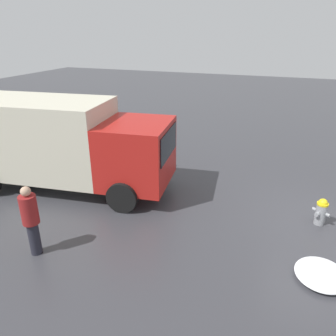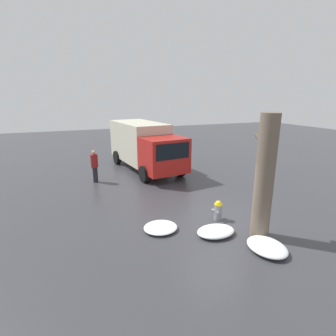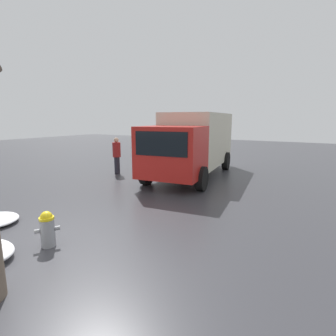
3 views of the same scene
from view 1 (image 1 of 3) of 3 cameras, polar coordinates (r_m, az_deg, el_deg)
ground_plane at (r=9.86m, az=24.75°, el=-8.78°), size 60.00×60.00×0.00m
fire_hydrant at (r=9.68m, az=25.12°, el=-6.84°), size 0.45×0.40×0.75m
delivery_truck at (r=10.98m, az=-18.35°, el=4.45°), size 7.03×3.20×2.86m
pedestrian at (r=8.04m, az=-22.81°, el=-8.07°), size 0.38×0.38×1.73m
snow_pile_curbside at (r=7.94m, az=25.17°, el=-16.40°), size 1.09×1.17×0.18m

